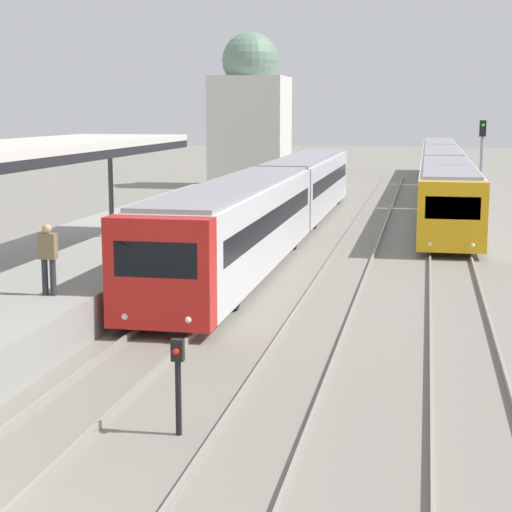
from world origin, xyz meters
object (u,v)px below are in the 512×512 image
(person_on_platform, at_px, (48,255))
(signal_post_near, at_px, (178,375))
(signal_mast_far, at_px, (481,161))
(train_far, at_px, (442,170))
(train_near, at_px, (279,199))

(person_on_platform, bearing_deg, signal_post_near, -48.58)
(signal_post_near, xyz_separation_m, signal_mast_far, (6.17, 25.87, 2.04))
(person_on_platform, bearing_deg, signal_mast_far, 62.38)
(person_on_platform, distance_m, signal_post_near, 7.05)
(train_far, bearing_deg, person_on_platform, -104.53)
(train_far, bearing_deg, train_near, -109.24)
(train_far, relative_size, signal_mast_far, 9.86)
(person_on_platform, relative_size, signal_mast_far, 0.35)
(signal_mast_far, bearing_deg, train_far, 95.09)
(person_on_platform, height_order, train_near, train_near)
(train_far, height_order, signal_mast_far, signal_mast_far)
(signal_post_near, bearing_deg, train_near, 95.46)
(person_on_platform, relative_size, signal_post_near, 1.03)
(person_on_platform, xyz_separation_m, train_far, (9.40, 36.28, -0.35))
(person_on_platform, bearing_deg, train_far, 75.47)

